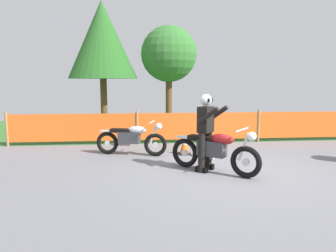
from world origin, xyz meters
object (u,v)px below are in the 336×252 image
motorcycle_lead (214,150)px  rider_lead (206,130)px  traffic_cone (185,145)px  motorcycle_trailing (131,139)px

motorcycle_lead → rider_lead: rider_lead is taller
motorcycle_lead → rider_lead: 0.48m
motorcycle_lead → rider_lead: size_ratio=1.00×
traffic_cone → motorcycle_trailing: bearing=178.9°
motorcycle_trailing → rider_lead: 2.39m
traffic_cone → rider_lead: bearing=-81.8°
motorcycle_lead → traffic_cone: (-0.39, 1.75, -0.23)m
motorcycle_trailing → traffic_cone: size_ratio=3.57×
motorcycle_lead → rider_lead: bearing=-179.4°
rider_lead → motorcycle_trailing: bearing=175.3°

